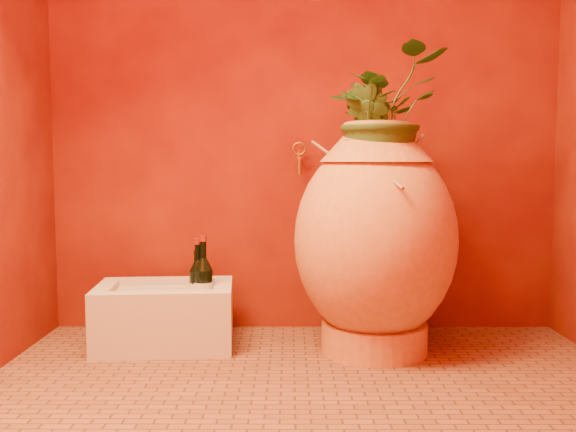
{
  "coord_description": "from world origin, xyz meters",
  "views": [
    {
      "loc": [
        -0.07,
        -2.2,
        0.85
      ],
      "look_at": [
        -0.08,
        0.35,
        0.62
      ],
      "focal_mm": 40.0,
      "sensor_mm": 36.0,
      "label": 1
    }
  ],
  "objects_px": {
    "wine_bottle_a": "(198,286)",
    "wall_tap": "(299,157)",
    "amphora": "(375,239)",
    "wine_bottle_c": "(204,286)",
    "wine_bottle_b": "(197,286)",
    "stone_basin": "(165,317)"
  },
  "relations": [
    {
      "from": "wine_bottle_a",
      "to": "wall_tap",
      "type": "relative_size",
      "value": 2.11
    },
    {
      "from": "wall_tap",
      "to": "amphora",
      "type": "bearing_deg",
      "value": -46.18
    },
    {
      "from": "wine_bottle_c",
      "to": "wine_bottle_b",
      "type": "bearing_deg",
      "value": 117.96
    },
    {
      "from": "stone_basin",
      "to": "wall_tap",
      "type": "height_order",
      "value": "wall_tap"
    },
    {
      "from": "wine_bottle_a",
      "to": "wine_bottle_b",
      "type": "bearing_deg",
      "value": 104.35
    },
    {
      "from": "amphora",
      "to": "wine_bottle_b",
      "type": "bearing_deg",
      "value": 169.54
    },
    {
      "from": "stone_basin",
      "to": "wall_tap",
      "type": "relative_size",
      "value": 3.99
    },
    {
      "from": "amphora",
      "to": "wine_bottle_a",
      "type": "xyz_separation_m",
      "value": [
        -0.79,
        0.09,
        -0.23
      ]
    },
    {
      "from": "amphora",
      "to": "wine_bottle_a",
      "type": "relative_size",
      "value": 3.0
    },
    {
      "from": "amphora",
      "to": "stone_basin",
      "type": "xyz_separation_m",
      "value": [
        -0.94,
        0.08,
        -0.37
      ]
    },
    {
      "from": "amphora",
      "to": "wine_bottle_c",
      "type": "bearing_deg",
      "value": 174.71
    },
    {
      "from": "wine_bottle_c",
      "to": "wall_tap",
      "type": "bearing_deg",
      "value": 32.04
    },
    {
      "from": "amphora",
      "to": "wine_bottle_b",
      "type": "height_order",
      "value": "amphora"
    },
    {
      "from": "wine_bottle_c",
      "to": "wine_bottle_a",
      "type": "bearing_deg",
      "value": 143.09
    },
    {
      "from": "amphora",
      "to": "wall_tap",
      "type": "xyz_separation_m",
      "value": [
        -0.33,
        0.34,
        0.36
      ]
    },
    {
      "from": "amphora",
      "to": "wine_bottle_c",
      "type": "xyz_separation_m",
      "value": [
        -0.76,
        0.07,
        -0.22
      ]
    },
    {
      "from": "stone_basin",
      "to": "wine_bottle_c",
      "type": "height_order",
      "value": "wine_bottle_c"
    },
    {
      "from": "amphora",
      "to": "stone_basin",
      "type": "relative_size",
      "value": 1.59
    },
    {
      "from": "stone_basin",
      "to": "amphora",
      "type": "bearing_deg",
      "value": -4.97
    },
    {
      "from": "wall_tap",
      "to": "wine_bottle_a",
      "type": "bearing_deg",
      "value": -151.33
    },
    {
      "from": "wine_bottle_a",
      "to": "wall_tap",
      "type": "xyz_separation_m",
      "value": [
        0.46,
        0.25,
        0.59
      ]
    },
    {
      "from": "amphora",
      "to": "wall_tap",
      "type": "distance_m",
      "value": 0.59
    }
  ]
}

